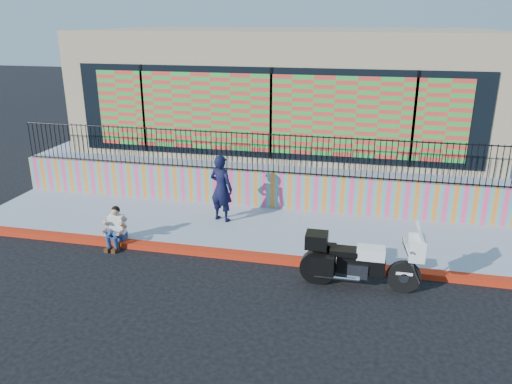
# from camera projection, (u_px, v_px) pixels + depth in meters

# --- Properties ---
(ground) EXTENTS (90.00, 90.00, 0.00)m
(ground) POSITION_uv_depth(u_px,v_px,m) (238.00, 258.00, 12.37)
(ground) COLOR black
(ground) RESTS_ON ground
(red_curb) EXTENTS (16.00, 0.30, 0.15)m
(red_curb) POSITION_uv_depth(u_px,v_px,m) (238.00, 255.00, 12.35)
(red_curb) COLOR red
(red_curb) RESTS_ON ground
(sidewalk) EXTENTS (16.00, 3.00, 0.15)m
(sidewalk) POSITION_uv_depth(u_px,v_px,m) (253.00, 229.00, 13.87)
(sidewalk) COLOR #8F95AB
(sidewalk) RESTS_ON ground
(mural_wall) EXTENTS (16.00, 0.20, 1.10)m
(mural_wall) POSITION_uv_depth(u_px,v_px,m) (265.00, 190.00, 15.14)
(mural_wall) COLOR #FF4378
(mural_wall) RESTS_ON sidewalk
(metal_fence) EXTENTS (15.80, 0.04, 1.20)m
(metal_fence) POSITION_uv_depth(u_px,v_px,m) (265.00, 153.00, 14.76)
(metal_fence) COLOR black
(metal_fence) RESTS_ON mural_wall
(elevated_platform) EXTENTS (16.00, 10.00, 1.25)m
(elevated_platform) POSITION_uv_depth(u_px,v_px,m) (291.00, 151.00, 19.86)
(elevated_platform) COLOR #8F95AB
(elevated_platform) RESTS_ON ground
(storefront_building) EXTENTS (14.00, 8.06, 4.00)m
(storefront_building) POSITION_uv_depth(u_px,v_px,m) (292.00, 85.00, 18.79)
(storefront_building) COLOR tan
(storefront_building) RESTS_ON elevated_platform
(police_motorcycle) EXTENTS (2.57, 0.85, 1.60)m
(police_motorcycle) POSITION_uv_depth(u_px,v_px,m) (359.00, 259.00, 10.84)
(police_motorcycle) COLOR black
(police_motorcycle) RESTS_ON ground
(police_officer) EXTENTS (0.81, 0.65, 1.92)m
(police_officer) POSITION_uv_depth(u_px,v_px,m) (221.00, 188.00, 13.99)
(police_officer) COLOR black
(police_officer) RESTS_ON sidewalk
(seated_man) EXTENTS (0.54, 0.71, 1.06)m
(seated_man) POSITION_uv_depth(u_px,v_px,m) (115.00, 231.00, 12.80)
(seated_man) COLOR navy
(seated_man) RESTS_ON ground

